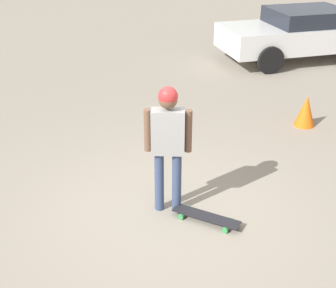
{
  "coord_description": "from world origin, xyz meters",
  "views": [
    {
      "loc": [
        -5.31,
        -0.75,
        3.68
      ],
      "look_at": [
        0.0,
        0.0,
        1.0
      ],
      "focal_mm": 50.0,
      "sensor_mm": 36.0,
      "label": 1
    }
  ],
  "objects_px": {
    "person": "(168,136)",
    "car_parked_near": "(303,33)",
    "skateboard": "(206,217)",
    "traffic_cone": "(306,111)"
  },
  "relations": [
    {
      "from": "person",
      "to": "car_parked_near",
      "type": "relative_size",
      "value": 0.38
    },
    {
      "from": "skateboard",
      "to": "traffic_cone",
      "type": "relative_size",
      "value": 1.57
    },
    {
      "from": "car_parked_near",
      "to": "person",
      "type": "bearing_deg",
      "value": 47.56
    },
    {
      "from": "skateboard",
      "to": "car_parked_near",
      "type": "relative_size",
      "value": 0.2
    },
    {
      "from": "person",
      "to": "traffic_cone",
      "type": "xyz_separation_m",
      "value": [
        3.13,
        -2.18,
        -0.81
      ]
    },
    {
      "from": "skateboard",
      "to": "car_parked_near",
      "type": "distance_m",
      "value": 8.17
    },
    {
      "from": "car_parked_near",
      "to": "traffic_cone",
      "type": "relative_size",
      "value": 7.91
    },
    {
      "from": "person",
      "to": "car_parked_near",
      "type": "bearing_deg",
      "value": 65.88
    },
    {
      "from": "skateboard",
      "to": "car_parked_near",
      "type": "height_order",
      "value": "car_parked_near"
    },
    {
      "from": "person",
      "to": "traffic_cone",
      "type": "height_order",
      "value": "person"
    }
  ]
}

